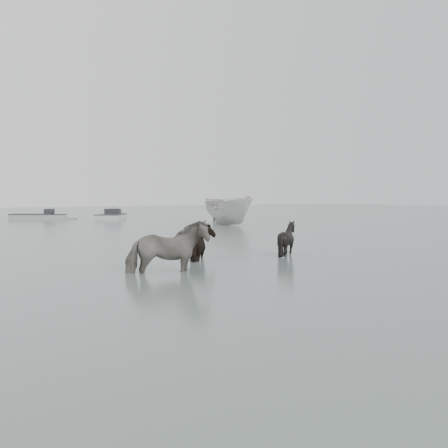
{
  "coord_description": "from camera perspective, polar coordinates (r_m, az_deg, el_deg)",
  "views": [
    {
      "loc": [
        -8.39,
        -11.08,
        1.78
      ],
      "look_at": [
        -0.15,
        1.26,
        1.0
      ],
      "focal_mm": 45.0,
      "sensor_mm": 36.0,
      "label": 1
    }
  ],
  "objects": [
    {
      "name": "pony_pinto",
      "position": [
        12.8,
        -5.83,
        -1.48
      ],
      "size": [
        2.01,
        1.33,
        1.56
      ],
      "primitive_type": "imported",
      "rotation": [
        0.0,
        0.0,
        1.28
      ],
      "color": "black",
      "rests_on": "ground"
    },
    {
      "name": "skiff_port",
      "position": [
        41.15,
        -11.43,
        0.99
      ],
      "size": [
        3.96,
        4.56,
        0.75
      ],
      "primitive_type": null,
      "rotation": [
        0.0,
        0.0,
        0.93
      ],
      "color": "#B1B3B0",
      "rests_on": "ground"
    },
    {
      "name": "boat_small",
      "position": [
        32.98,
        0.46,
        1.5
      ],
      "size": [
        2.35,
        4.91,
        1.82
      ],
      "primitive_type": "imported",
      "rotation": [
        0.0,
        0.0,
        -0.12
      ],
      "color": "beige",
      "rests_on": "ground"
    },
    {
      "name": "skiff_mid",
      "position": [
        43.01,
        -18.19,
        0.98
      ],
      "size": [
        5.64,
        4.31,
        0.75
      ],
      "primitive_type": null,
      "rotation": [
        0.0,
        0.0,
        -0.55
      ],
      "color": "gray",
      "rests_on": "ground"
    },
    {
      "name": "pony_dark",
      "position": [
        15.43,
        -2.05,
        -1.2
      ],
      "size": [
        1.35,
        1.49,
        1.3
      ],
      "primitive_type": "imported",
      "rotation": [
        0.0,
        0.0,
        1.35
      ],
      "color": "black",
      "rests_on": "ground"
    },
    {
      "name": "pony_black",
      "position": [
        16.57,
        6.42,
        -1.05
      ],
      "size": [
        1.23,
        1.12,
        1.23
      ],
      "primitive_type": "imported",
      "rotation": [
        0.0,
        0.0,
        1.44
      ],
      "color": "black",
      "rests_on": "ground"
    },
    {
      "name": "ground",
      "position": [
        14.01,
        3.38,
        -4.29
      ],
      "size": [
        140.0,
        140.0,
        0.0
      ],
      "primitive_type": "plane",
      "color": "slate",
      "rests_on": "ground"
    }
  ]
}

